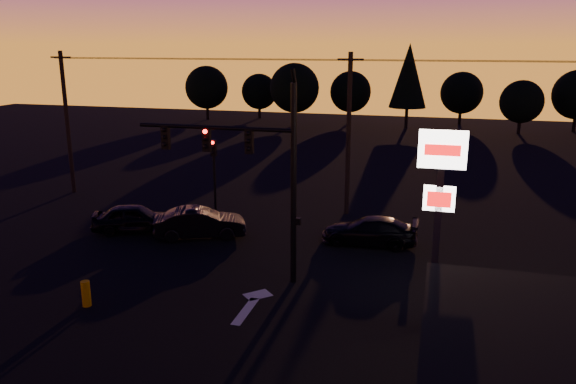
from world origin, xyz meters
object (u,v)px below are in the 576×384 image
Objects in this scene: secondary_signal at (214,167)px; car_left at (135,218)px; traffic_signal_mast at (254,161)px; car_right at (369,231)px; pylon_sign at (440,189)px; bollard at (86,294)px; car_mid at (200,223)px.

secondary_signal reaches higher than car_left.
traffic_signal_mast is 9.19m from secondary_signal.
car_left is 11.98m from car_right.
traffic_signal_mast is 1.26× the size of pylon_sign.
car_right reaches higher than bollard.
car_left is 0.94× the size of car_mid.
traffic_signal_mast is 7.52m from pylon_sign.
pylon_sign reaches higher than secondary_signal.
car_left is (-7.90, 3.97, -4.21)m from traffic_signal_mast.
pylon_sign is at bearing -143.31° from car_mid.
traffic_signal_mast reaches higher than car_left.
traffic_signal_mast is at bearing 38.32° from bollard.
traffic_signal_mast is 1.87× the size of car_right.
pylon_sign is at bearing -133.75° from car_left.
car_left reaches higher than car_right.
car_mid reaches higher than car_right.
pylon_sign reaches higher than car_mid.
traffic_signal_mast reaches higher than pylon_sign.
pylon_sign is 6.96× the size of bollard.
car_right is (4.00, 5.29, -4.27)m from traffic_signal_mast.
traffic_signal_mast is 9.80m from car_left.
secondary_signal is 4.45× the size of bollard.
car_left reaches higher than bollard.
car_right is at bearing -13.89° from secondary_signal.
bollard is (-5.23, -4.13, -4.45)m from traffic_signal_mast.
traffic_signal_mast is 1.97× the size of secondary_signal.
car_mid reaches higher than bollard.
traffic_signal_mast is 7.89m from car_right.
car_left is 0.92× the size of car_right.
secondary_signal is 0.96× the size of car_mid.
traffic_signal_mast reaches higher than secondary_signal.
secondary_signal reaches higher than car_mid.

